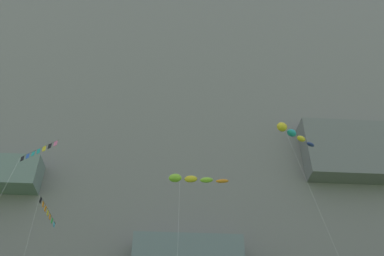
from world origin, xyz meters
TOP-DOWN VIEW (x-y plane):
  - cliff_face at (0.00, 54.69)m, footprint 180.00×26.79m
  - kite_banner_high_center at (-11.17, 18.62)m, footprint 2.94×7.07m
  - kite_windsock_mid_left at (-0.76, 26.70)m, footprint 5.09×4.04m
  - kite_windsock_upper_mid at (9.04, 27.65)m, footprint 4.62×7.32m
  - kite_banner_high_right at (-13.25, 31.40)m, footprint 0.38×6.34m

SIDE VIEW (x-z plane):
  - kite_banner_high_center at x=-11.17m, z-range 6.82..24.69m
  - kite_banner_high_right at x=-13.25m, z-range 8.68..28.24m
  - kite_windsock_mid_left at x=-0.76m, z-range 9.95..30.84m
  - kite_windsock_upper_mid at x=9.04m, z-range 12.93..40.05m
  - cliff_face at x=0.00m, z-range -0.04..77.81m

